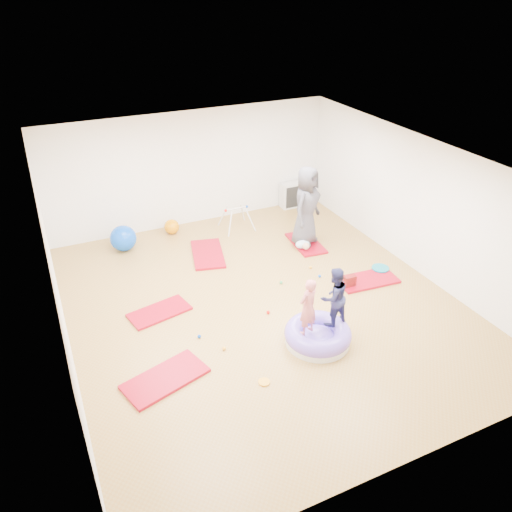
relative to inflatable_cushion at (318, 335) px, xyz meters
name	(u,v)px	position (x,y,z in m)	size (l,w,h in m)	color
room	(263,239)	(-0.37, 1.41, 1.26)	(7.01, 8.01, 2.81)	#A07E43
gym_mat_front_left	(165,379)	(-2.62, 0.20, -0.11)	(1.29, 0.65, 0.05)	#AB0016
gym_mat_mid_left	(159,312)	(-2.24, 1.96, -0.12)	(1.12, 0.56, 0.05)	#AB0016
gym_mat_center_back	(208,254)	(-0.67, 3.64, -0.11)	(1.32, 0.66, 0.06)	#AB0016
gym_mat_right	(367,280)	(1.94, 1.23, -0.12)	(1.23, 0.61, 0.05)	#AB0016
gym_mat_rear_right	(306,243)	(1.59, 3.16, -0.12)	(1.17, 0.59, 0.05)	#AB0016
inflatable_cushion	(318,335)	(0.00, 0.00, 0.00)	(1.15, 1.15, 0.36)	silver
child_pink	(308,304)	(-0.23, 0.00, 0.71)	(0.38, 0.25, 1.04)	#D86D73
child_navy	(334,294)	(0.29, 0.04, 0.73)	(0.52, 0.41, 1.08)	navy
adult_caregiver	(306,206)	(1.55, 3.18, 0.83)	(0.90, 0.58, 1.84)	#44444E
infant	(303,244)	(1.38, 2.93, 0.01)	(0.34, 0.35, 0.20)	#BDE4FF
ball_pit_balls	(271,301)	(-0.20, 1.39, -0.11)	(3.00, 1.75, 0.06)	green
exercise_ball_blue	(123,238)	(-2.31, 4.67, 0.15)	(0.59, 0.59, 0.59)	blue
exercise_ball_orange	(172,227)	(-1.08, 5.01, 0.04)	(0.36, 0.36, 0.36)	orange
infant_play_gym	(236,215)	(0.43, 4.56, 0.24)	(0.75, 0.71, 0.57)	silver
cube_shelf	(293,195)	(2.35, 5.20, 0.20)	(0.67, 0.33, 0.67)	silver
balance_disc	(380,269)	(2.43, 1.46, -0.10)	(0.36, 0.36, 0.08)	#0E7C97
backpack	(349,282)	(1.46, 1.20, 0.00)	(0.24, 0.14, 0.27)	red
yellow_toy	(264,382)	(-1.26, -0.50, -0.13)	(0.18, 0.18, 0.03)	#F6A621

